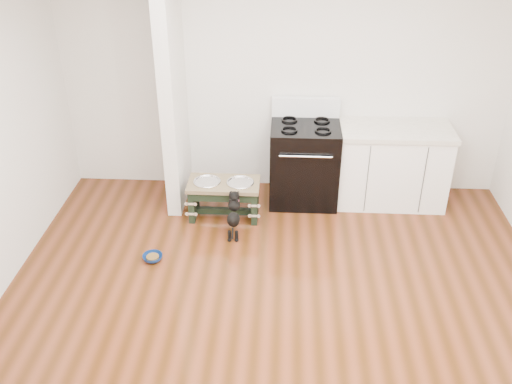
% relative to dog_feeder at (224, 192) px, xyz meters
% --- Properties ---
extents(ground, '(5.00, 5.00, 0.00)m').
position_rel_dog_feeder_xyz_m(ground, '(0.62, -1.73, -0.30)').
color(ground, '#44220C').
rests_on(ground, ground).
extents(room_shell, '(5.00, 5.00, 5.00)m').
position_rel_dog_feeder_xyz_m(room_shell, '(0.62, -1.73, 1.32)').
color(room_shell, silver).
rests_on(room_shell, ground).
extents(partition_wall, '(0.15, 0.80, 2.70)m').
position_rel_dog_feeder_xyz_m(partition_wall, '(-0.56, 0.37, 1.05)').
color(partition_wall, silver).
rests_on(partition_wall, ground).
extents(oven_range, '(0.76, 0.69, 1.14)m').
position_rel_dog_feeder_xyz_m(oven_range, '(0.87, 0.43, 0.18)').
color(oven_range, black).
rests_on(oven_range, ground).
extents(cabinet_run, '(1.24, 0.64, 0.91)m').
position_rel_dog_feeder_xyz_m(cabinet_run, '(1.85, 0.45, 0.15)').
color(cabinet_run, white).
rests_on(cabinet_run, ground).
extents(dog_feeder, '(0.77, 0.41, 0.44)m').
position_rel_dog_feeder_xyz_m(dog_feeder, '(0.00, 0.00, 0.00)').
color(dog_feeder, black).
rests_on(dog_feeder, ground).
extents(puppy, '(0.14, 0.40, 0.47)m').
position_rel_dog_feeder_xyz_m(puppy, '(0.14, -0.36, -0.04)').
color(puppy, black).
rests_on(puppy, ground).
extents(floor_bowl, '(0.25, 0.25, 0.06)m').
position_rel_dog_feeder_xyz_m(floor_bowl, '(-0.62, -0.85, -0.27)').
color(floor_bowl, navy).
rests_on(floor_bowl, ground).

